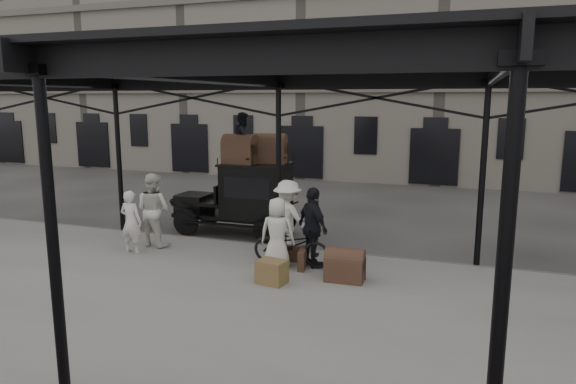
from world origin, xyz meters
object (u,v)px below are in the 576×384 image
porter_left (131,222)px  bicycle (291,245)px  porter_official (313,227)px  taxi (247,195)px  steamer_trunk_roof_near (240,151)px  steamer_trunk_platform (345,267)px

porter_left → bicycle: (4.19, 0.36, -0.31)m
porter_official → taxi: bearing=-1.8°
bicycle → steamer_trunk_roof_near: steamer_trunk_roof_near is taller
taxi → bicycle: size_ratio=1.92×
steamer_trunk_roof_near → porter_left: bearing=-118.2°
taxi → steamer_trunk_platform: bearing=-41.6°
steamer_trunk_platform → taxi: bearing=136.5°
taxi → porter_left: taxi is taller
porter_left → porter_official: (4.69, 0.44, 0.14)m
porter_left → steamer_trunk_platform: (5.62, -0.24, -0.50)m
porter_official → bicycle: porter_official is taller
steamer_trunk_roof_near → porter_official: bearing=-36.2°
taxi → steamer_trunk_roof_near: bearing=-108.1°
taxi → bicycle: bearing=-49.5°
taxi → bicycle: taxi is taller
porter_left → porter_official: 4.71m
steamer_trunk_platform → bicycle: bearing=155.3°
taxi → porter_official: (2.85, -2.67, -0.11)m
porter_official → bicycle: bearing=50.8°
bicycle → steamer_trunk_platform: 1.56m
porter_official → porter_left: bearing=46.7°
porter_left → bicycle: size_ratio=0.85×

